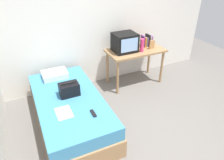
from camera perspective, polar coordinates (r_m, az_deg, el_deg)
name	(u,v)px	position (r m, az deg, el deg)	size (l,w,h in m)	color
ground_plane	(148,139)	(3.36, 9.78, -15.51)	(8.00, 8.00, 0.00)	slate
wall_back	(97,21)	(4.26, -4.13, 15.57)	(5.20, 0.10, 2.60)	silver
bed	(70,110)	(3.49, -11.31, -8.08)	(1.00, 2.00, 0.51)	#9E754C
desk	(135,54)	(4.36, 6.33, 6.95)	(1.16, 0.60, 0.76)	#9E754C
tv	(125,42)	(4.17, 3.46, 10.10)	(0.44, 0.39, 0.36)	black
water_bottle	(142,45)	(4.20, 8.09, 9.26)	(0.07, 0.07, 0.26)	#E53372
book_row	(147,41)	(4.51, 9.33, 10.39)	(0.22, 0.16, 0.24)	#7A3D89
picture_frame	(152,45)	(4.39, 10.76, 9.39)	(0.11, 0.02, 0.18)	#B27F4C
pillow	(55,74)	(3.91, -15.19, 1.48)	(0.43, 0.32, 0.10)	silver
handbag	(69,89)	(3.34, -11.50, -2.49)	(0.30, 0.20, 0.22)	black
magazine	(64,113)	(3.04, -12.87, -8.59)	(0.21, 0.29, 0.01)	white
remote_dark	(93,113)	(2.96, -5.07, -8.95)	(0.04, 0.16, 0.02)	black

